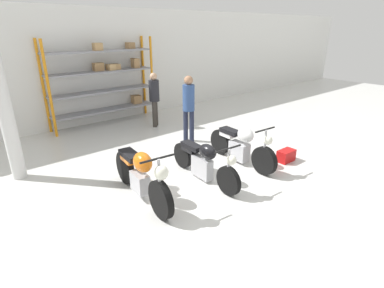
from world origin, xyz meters
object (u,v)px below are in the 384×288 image
Objects in this scene: motorcycle_orange at (141,175)px; motorcycle_black at (204,161)px; toolbox at (286,156)px; motorcycle_white at (241,145)px; person_browsing at (189,103)px; shelving_rack at (106,79)px; person_near_rack at (154,95)px.

motorcycle_black is at bearing 88.44° from motorcycle_orange.
motorcycle_white is at bearing 145.40° from toolbox.
person_browsing reaches higher than motorcycle_orange.
motorcycle_orange is 1.19× the size of person_browsing.
toolbox is (0.91, -2.54, -0.94)m from person_browsing.
toolbox is (2.13, -0.57, -0.28)m from motorcycle_black.
person_browsing is (2.59, 1.82, 0.58)m from motorcycle_orange.
motorcycle_orange is at bearing -108.85° from shelving_rack.
motorcycle_white is 2.02m from person_browsing.
person_near_rack is 3.86× the size of toolbox.
shelving_rack reaches higher than motorcycle_white.
person_near_rack is (2.63, 3.57, 0.50)m from motorcycle_orange.
shelving_rack reaches higher than person_near_rack.
shelving_rack is 1.68× the size of motorcycle_white.
person_browsing reaches higher than motorcycle_white.
motorcycle_black is 2.22m from toolbox.
motorcycle_orange is at bearing -88.14° from motorcycle_white.
toolbox is at bearing 59.39° from motorcycle_white.
motorcycle_white is 1.13× the size of person_browsing.
shelving_rack reaches higher than motorcycle_black.
shelving_rack is at bearing -102.89° from person_browsing.
toolbox is at bearing 79.97° from person_browsing.
motorcycle_orange is 4.47m from person_near_rack.
toolbox is (1.84, -5.59, -1.31)m from shelving_rack.
shelving_rack is 7.84× the size of toolbox.
motorcycle_white is at bearing 60.24° from person_browsing.
toolbox is (0.91, -0.63, -0.30)m from motorcycle_white.
motorcycle_orange is 3.22m from person_browsing.
motorcycle_orange is 1.03× the size of motorcycle_black.
person_browsing is 1.07× the size of person_near_rack.
toolbox is at bearing 78.44° from motorcycle_black.
person_browsing is (-0.00, 1.91, 0.64)m from motorcycle_white.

